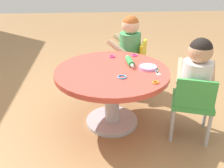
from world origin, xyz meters
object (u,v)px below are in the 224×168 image
seated_child_left (197,73)px  seated_child_right (130,42)px  child_chair_right (133,64)px  craft_scissors (156,71)px  craft_table (112,83)px  child_chair_left (193,103)px  rolling_pin (130,61)px

seated_child_left → seated_child_right: 0.87m
child_chair_right → craft_scissors: (-0.63, -0.08, 0.19)m
craft_table → child_chair_left: child_chair_left is taller
craft_table → child_chair_left: bearing=-111.5°
craft_scissors → seated_child_right: bearing=10.6°
rolling_pin → seated_child_right: bearing=-7.3°
child_chair_left → seated_child_right: seated_child_right is taller
craft_table → seated_child_right: seated_child_right is taller
craft_table → seated_child_left: (-0.19, -0.60, 0.16)m
craft_table → craft_scissors: bearing=-98.1°
rolling_pin → craft_scissors: (-0.16, -0.18, -0.02)m
craft_table → rolling_pin: bearing=-54.7°
child_chair_left → rolling_pin: rolling_pin is taller
craft_table → rolling_pin: rolling_pin is taller
craft_scissors → child_chair_left: bearing=-126.0°
craft_table → child_chair_right: bearing=-23.6°
craft_table → child_chair_left: 0.63m
rolling_pin → child_chair_right: bearing=-11.9°
child_chair_left → craft_scissors: child_chair_left is taller
rolling_pin → seated_child_left: bearing=-124.1°
craft_table → seated_child_left: 0.65m
seated_child_right → rolling_pin: size_ratio=2.21×
seated_child_right → craft_scissors: seated_child_right is taller
child_chair_left → child_chair_right: 0.88m
rolling_pin → craft_scissors: size_ratio=1.68×
child_chair_left → seated_child_right: size_ratio=1.05×
child_chair_right → craft_table: bearing=156.4°
seated_child_right → craft_scissors: (-0.64, -0.12, -0.04)m
seated_child_left → craft_scissors: size_ratio=3.71×
child_chair_right → rolling_pin: rolling_pin is taller
seated_child_left → seated_child_right: bearing=26.1°
child_chair_left → craft_scissors: 0.36m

